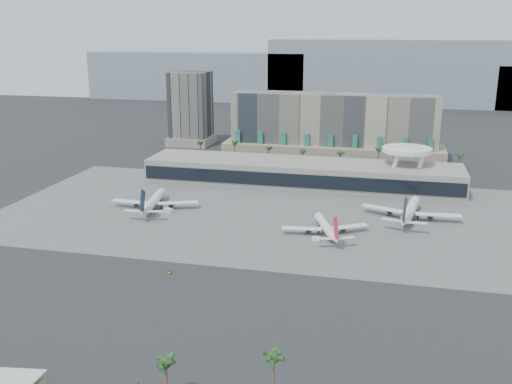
% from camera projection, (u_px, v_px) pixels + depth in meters
% --- Properties ---
extents(ground, '(900.00, 900.00, 0.00)m').
position_uv_depth(ground, '(255.00, 259.00, 209.49)').
color(ground, '#232326').
rests_on(ground, ground).
extents(apron_pad, '(260.00, 130.00, 0.06)m').
position_uv_depth(apron_pad, '(283.00, 213.00, 260.93)').
color(apron_pad, '#5B5B59').
rests_on(apron_pad, ground).
extents(mountain_ridge, '(680.00, 60.00, 70.00)m').
position_uv_depth(mountain_ridge, '(377.00, 77.00, 634.80)').
color(mountain_ridge, gray).
rests_on(mountain_ridge, ground).
extents(hotel, '(140.00, 30.00, 42.00)m').
position_uv_depth(hotel, '(333.00, 133.00, 365.81)').
color(hotel, tan).
rests_on(hotel, ground).
extents(office_tower, '(30.00, 30.00, 52.00)m').
position_uv_depth(office_tower, '(191.00, 113.00, 411.19)').
color(office_tower, black).
rests_on(office_tower, ground).
extents(terminal, '(170.00, 32.50, 14.50)m').
position_uv_depth(terminal, '(301.00, 172.00, 310.45)').
color(terminal, gray).
rests_on(terminal, ground).
extents(saucer_structure, '(26.00, 26.00, 21.89)m').
position_uv_depth(saucer_structure, '(407.00, 153.00, 300.80)').
color(saucer_structure, white).
rests_on(saucer_structure, ground).
extents(palm_row, '(157.80, 2.80, 13.10)m').
position_uv_depth(palm_row, '(322.00, 152.00, 340.70)').
color(palm_row, brown).
rests_on(palm_row, ground).
extents(airliner_left, '(41.26, 42.75, 14.82)m').
position_uv_depth(airliner_left, '(154.00, 201.00, 266.42)').
color(airliner_left, white).
rests_on(airliner_left, ground).
extents(airliner_centre, '(34.89, 36.05, 12.99)m').
position_uv_depth(airliner_centre, '(326.00, 227.00, 233.66)').
color(airliner_centre, white).
rests_on(airliner_centre, ground).
extents(airliner_right, '(43.54, 45.15, 15.67)m').
position_uv_depth(airliner_right, '(410.00, 211.00, 252.05)').
color(airliner_right, white).
rests_on(airliner_right, ground).
extents(service_vehicle_a, '(4.73, 3.45, 2.09)m').
position_uv_depth(service_vehicle_a, '(168.00, 211.00, 261.60)').
color(service_vehicle_a, silver).
rests_on(service_vehicle_a, ground).
extents(service_vehicle_b, '(3.30, 2.14, 1.59)m').
position_uv_depth(service_vehicle_b, '(316.00, 239.00, 226.96)').
color(service_vehicle_b, white).
rests_on(service_vehicle_b, ground).
extents(taxiway_sign, '(2.03, 0.71, 0.92)m').
position_uv_depth(taxiway_sign, '(169.00, 272.00, 196.80)').
color(taxiway_sign, black).
rests_on(taxiway_sign, ground).
extents(near_palm_a, '(6.00, 6.00, 11.75)m').
position_uv_depth(near_palm_a, '(166.00, 368.00, 126.48)').
color(near_palm_a, brown).
rests_on(near_palm_a, ground).
extents(near_palm_b, '(6.00, 6.00, 15.30)m').
position_uv_depth(near_palm_b, '(273.00, 363.00, 122.24)').
color(near_palm_b, brown).
rests_on(near_palm_b, ground).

